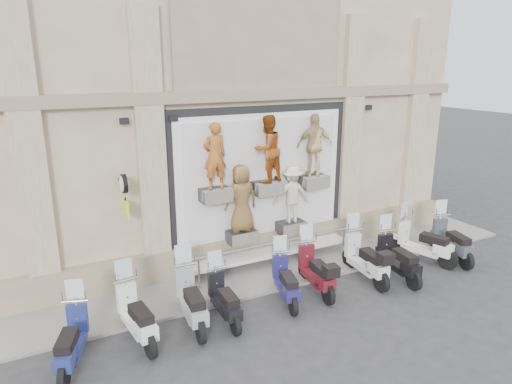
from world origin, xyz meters
TOP-DOWN VIEW (x-y plane):
  - ground at (0.00, 0.00)m, footprint 90.00×90.00m
  - sidewalk at (0.00, 2.10)m, footprint 16.00×2.20m
  - building at (0.00, 7.00)m, footprint 14.00×8.60m
  - shop_vitrine at (0.07, 2.73)m, footprint 5.60×0.93m
  - guard_rail at (0.00, 2.00)m, footprint 5.06×0.10m
  - clock_sign_bracket at (-3.90, 2.47)m, footprint 0.10×0.80m
  - scooter_a at (-5.53, 0.30)m, footprint 1.14×1.95m
  - scooter_b at (-4.22, 0.57)m, footprint 0.78×2.03m
  - scooter_c at (-3.00, 0.61)m, footprint 0.81×2.10m
  - scooter_d at (-2.28, 0.44)m, footprint 0.62×1.83m
  - scooter_e at (-0.60, 0.54)m, footprint 1.01×1.91m
  - scooter_f at (0.35, 0.63)m, footprint 0.87×2.03m
  - scooter_g at (1.91, 0.56)m, footprint 0.82×2.12m
  - scooter_h at (2.73, 0.22)m, footprint 0.86×2.06m
  - scooter_i at (4.19, 0.67)m, footprint 1.21×2.16m
  - scooter_j at (5.05, 0.41)m, footprint 1.10×2.12m

SIDE VIEW (x-z plane):
  - ground at x=0.00m, z-range 0.00..0.00m
  - sidewalk at x=0.00m, z-range 0.00..0.08m
  - guard_rail at x=0.00m, z-range 0.00..0.93m
  - scooter_d at x=-2.28m, z-range 0.00..1.47m
  - scooter_e at x=-0.60m, z-range 0.00..1.49m
  - scooter_a at x=-5.53m, z-range 0.00..1.53m
  - scooter_f at x=0.35m, z-range 0.00..1.59m
  - scooter_b at x=-4.22m, z-range 0.00..1.61m
  - scooter_h at x=2.73m, z-range 0.00..1.62m
  - scooter_j at x=5.05m, z-range 0.00..1.65m
  - scooter_c at x=-3.00m, z-range 0.00..1.67m
  - scooter_g at x=1.91m, z-range 0.00..1.68m
  - scooter_i at x=4.19m, z-range 0.00..1.68m
  - shop_vitrine at x=0.07m, z-range 0.31..4.61m
  - clock_sign_bracket at x=-3.90m, z-range 2.29..3.31m
  - building at x=0.00m, z-range 0.00..12.00m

